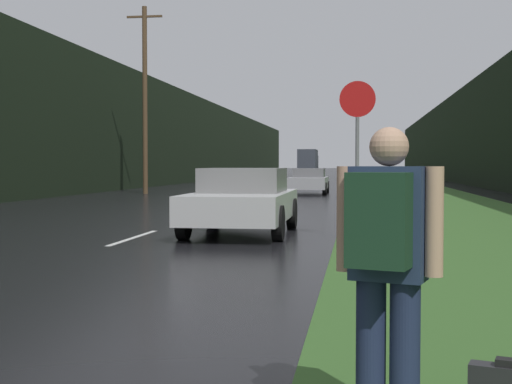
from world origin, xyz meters
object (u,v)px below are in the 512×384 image
at_px(hitchhiker_with_backpack, 386,260).
at_px(car_passing_near, 243,200).
at_px(delivery_truck, 308,162).
at_px(car_passing_far, 309,181).
at_px(stop_sign, 357,143).

bearing_deg(hitchhiker_with_backpack, car_passing_near, 119.89).
height_order(car_passing_near, delivery_truck, delivery_truck).
distance_m(car_passing_far, delivery_truck, 56.82).
bearing_deg(stop_sign, car_passing_near, 153.98).
distance_m(stop_sign, car_passing_far, 21.79).
xyz_separation_m(car_passing_near, car_passing_far, (0.00, 20.45, -0.06)).
bearing_deg(car_passing_far, hitchhiker_with_backpack, 94.69).
relative_size(car_passing_near, car_passing_far, 1.07).
relative_size(hitchhiker_with_backpack, car_passing_far, 0.40).
relative_size(stop_sign, car_passing_near, 0.68).
distance_m(car_passing_near, car_passing_far, 20.45).
bearing_deg(hitchhiker_with_backpack, car_passing_far, 111.43).
height_order(hitchhiker_with_backpack, delivery_truck, delivery_truck).
relative_size(stop_sign, car_passing_far, 0.73).
distance_m(stop_sign, hitchhiker_with_backpack, 9.93).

